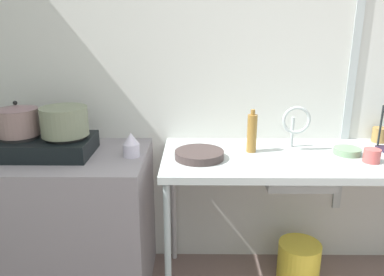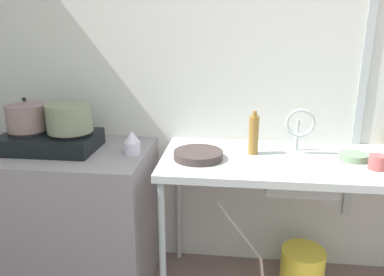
{
  "view_description": "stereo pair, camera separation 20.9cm",
  "coord_description": "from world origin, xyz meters",
  "px_view_note": "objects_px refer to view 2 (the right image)",
  "views": [
    {
      "loc": [
        -0.52,
        -0.44,
        1.58
      ],
      "look_at": [
        -0.54,
        1.57,
        0.97
      ],
      "focal_mm": 35.17,
      "sensor_mm": 36.0,
      "label": 1
    },
    {
      "loc": [
        -0.32,
        -0.42,
        1.58
      ],
      "look_at": [
        -0.54,
        1.57,
        0.97
      ],
      "focal_mm": 35.17,
      "sensor_mm": 36.0,
      "label": 2
    }
  ],
  "objects_px": {
    "stove": "(50,141)",
    "cup_by_rack": "(377,162)",
    "pot_on_left_burner": "(26,116)",
    "small_bowl_on_drainboard": "(353,157)",
    "sink_basin": "(300,174)",
    "faucet": "(300,125)",
    "bucket_on_floor": "(302,268)",
    "bottle_by_sink": "(254,135)",
    "pot_on_right_burner": "(69,118)",
    "frying_pan": "(198,155)",
    "percolator": "(132,143)"
  },
  "relations": [
    {
      "from": "pot_on_right_burner",
      "to": "cup_by_rack",
      "type": "relative_size",
      "value": 2.92
    },
    {
      "from": "stove",
      "to": "cup_by_rack",
      "type": "distance_m",
      "value": 1.8
    },
    {
      "from": "sink_basin",
      "to": "bucket_on_floor",
      "type": "relative_size",
      "value": 1.41
    },
    {
      "from": "bottle_by_sink",
      "to": "bucket_on_floor",
      "type": "xyz_separation_m",
      "value": [
        0.34,
        0.01,
        -0.86
      ]
    },
    {
      "from": "pot_on_left_burner",
      "to": "small_bowl_on_drainboard",
      "type": "bearing_deg",
      "value": 0.73
    },
    {
      "from": "pot_on_left_burner",
      "to": "cup_by_rack",
      "type": "relative_size",
      "value": 2.6
    },
    {
      "from": "pot_on_left_burner",
      "to": "pot_on_right_burner",
      "type": "relative_size",
      "value": 0.89
    },
    {
      "from": "stove",
      "to": "percolator",
      "type": "distance_m",
      "value": 0.5
    },
    {
      "from": "small_bowl_on_drainboard",
      "to": "bucket_on_floor",
      "type": "distance_m",
      "value": 0.79
    },
    {
      "from": "pot_on_right_burner",
      "to": "sink_basin",
      "type": "relative_size",
      "value": 0.68
    },
    {
      "from": "stove",
      "to": "bucket_on_floor",
      "type": "distance_m",
      "value": 1.72
    },
    {
      "from": "sink_basin",
      "to": "faucet",
      "type": "xyz_separation_m",
      "value": [
        -0.0,
        0.11,
        0.25
      ]
    },
    {
      "from": "frying_pan",
      "to": "bottle_by_sink",
      "type": "xyz_separation_m",
      "value": [
        0.3,
        0.12,
        0.09
      ]
    },
    {
      "from": "frying_pan",
      "to": "bucket_on_floor",
      "type": "xyz_separation_m",
      "value": [
        0.64,
        0.12,
        -0.76
      ]
    },
    {
      "from": "small_bowl_on_drainboard",
      "to": "pot_on_right_burner",
      "type": "bearing_deg",
      "value": -179.15
    },
    {
      "from": "cup_by_rack",
      "to": "small_bowl_on_drainboard",
      "type": "xyz_separation_m",
      "value": [
        -0.08,
        0.13,
        -0.02
      ]
    },
    {
      "from": "stove",
      "to": "pot_on_right_burner",
      "type": "relative_size",
      "value": 2.11
    },
    {
      "from": "pot_on_left_burner",
      "to": "percolator",
      "type": "relative_size",
      "value": 1.66
    },
    {
      "from": "pot_on_right_burner",
      "to": "cup_by_rack",
      "type": "xyz_separation_m",
      "value": [
        1.67,
        -0.1,
        -0.16
      ]
    },
    {
      "from": "frying_pan",
      "to": "cup_by_rack",
      "type": "bearing_deg",
      "value": -3.16
    },
    {
      "from": "pot_on_left_burner",
      "to": "pot_on_right_burner",
      "type": "height_order",
      "value": "pot_on_left_burner"
    },
    {
      "from": "frying_pan",
      "to": "bucket_on_floor",
      "type": "relative_size",
      "value": 1.02
    },
    {
      "from": "frying_pan",
      "to": "bucket_on_floor",
      "type": "distance_m",
      "value": 1.01
    },
    {
      "from": "stove",
      "to": "faucet",
      "type": "distance_m",
      "value": 1.44
    },
    {
      "from": "small_bowl_on_drainboard",
      "to": "bottle_by_sink",
      "type": "distance_m",
      "value": 0.55
    },
    {
      "from": "percolator",
      "to": "faucet",
      "type": "xyz_separation_m",
      "value": [
        0.93,
        0.12,
        0.1
      ]
    },
    {
      "from": "pot_on_right_burner",
      "to": "frying_pan",
      "type": "xyz_separation_m",
      "value": [
        0.75,
        -0.05,
        -0.17
      ]
    },
    {
      "from": "cup_by_rack",
      "to": "bottle_by_sink",
      "type": "bearing_deg",
      "value": 164.94
    },
    {
      "from": "pot_on_left_burner",
      "to": "bottle_by_sink",
      "type": "distance_m",
      "value": 1.31
    },
    {
      "from": "cup_by_rack",
      "to": "sink_basin",
      "type": "bearing_deg",
      "value": 166.43
    },
    {
      "from": "pot_on_right_burner",
      "to": "faucet",
      "type": "height_order",
      "value": "pot_on_right_burner"
    },
    {
      "from": "stove",
      "to": "faucet",
      "type": "height_order",
      "value": "faucet"
    },
    {
      "from": "stove",
      "to": "cup_by_rack",
      "type": "height_order",
      "value": "stove"
    },
    {
      "from": "pot_on_right_burner",
      "to": "sink_basin",
      "type": "distance_m",
      "value": 1.33
    },
    {
      "from": "stove",
      "to": "cup_by_rack",
      "type": "bearing_deg",
      "value": -3.32
    },
    {
      "from": "percolator",
      "to": "sink_basin",
      "type": "height_order",
      "value": "percolator"
    },
    {
      "from": "pot_on_right_burner",
      "to": "bucket_on_floor",
      "type": "height_order",
      "value": "pot_on_right_burner"
    },
    {
      "from": "faucet",
      "to": "cup_by_rack",
      "type": "distance_m",
      "value": 0.44
    },
    {
      "from": "pot_on_left_burner",
      "to": "small_bowl_on_drainboard",
      "type": "relative_size",
      "value": 1.51
    },
    {
      "from": "sink_basin",
      "to": "frying_pan",
      "type": "distance_m",
      "value": 0.57
    },
    {
      "from": "faucet",
      "to": "bottle_by_sink",
      "type": "relative_size",
      "value": 1.06
    },
    {
      "from": "sink_basin",
      "to": "bucket_on_floor",
      "type": "distance_m",
      "value": 0.67
    },
    {
      "from": "pot_on_right_burner",
      "to": "percolator",
      "type": "height_order",
      "value": "pot_on_right_burner"
    },
    {
      "from": "bucket_on_floor",
      "to": "cup_by_rack",
      "type": "bearing_deg",
      "value": -31.92
    },
    {
      "from": "pot_on_right_burner",
      "to": "small_bowl_on_drainboard",
      "type": "distance_m",
      "value": 1.6
    },
    {
      "from": "bottle_by_sink",
      "to": "bucket_on_floor",
      "type": "bearing_deg",
      "value": 1.28
    },
    {
      "from": "small_bowl_on_drainboard",
      "to": "cup_by_rack",
      "type": "bearing_deg",
      "value": -58.07
    },
    {
      "from": "percolator",
      "to": "faucet",
      "type": "bearing_deg",
      "value": 7.26
    },
    {
      "from": "faucet",
      "to": "frying_pan",
      "type": "relative_size",
      "value": 0.98
    },
    {
      "from": "stove",
      "to": "percolator",
      "type": "xyz_separation_m",
      "value": [
        0.5,
        -0.02,
        0.01
      ]
    }
  ]
}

